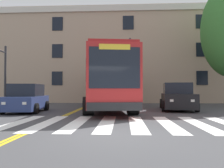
# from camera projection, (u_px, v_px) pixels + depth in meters

# --- Properties ---
(ground_plane) EXTENTS (120.00, 120.00, 0.00)m
(ground_plane) POSITION_uv_depth(u_px,v_px,m) (112.00, 134.00, 6.45)
(ground_plane) COLOR #424244
(crosswalk) EXTENTS (10.10, 4.44, 0.01)m
(crosswalk) POSITION_uv_depth(u_px,v_px,m) (137.00, 123.00, 8.50)
(crosswalk) COLOR white
(crosswalk) RESTS_ON ground
(lane_line_yellow_inner) EXTENTS (0.12, 36.00, 0.01)m
(lane_line_yellow_inner) POSITION_uv_depth(u_px,v_px,m) (94.00, 103.00, 22.66)
(lane_line_yellow_inner) COLOR gold
(lane_line_yellow_inner) RESTS_ON ground
(lane_line_yellow_outer) EXTENTS (0.12, 36.00, 0.01)m
(lane_line_yellow_outer) POSITION_uv_depth(u_px,v_px,m) (96.00, 103.00, 22.65)
(lane_line_yellow_outer) COLOR gold
(lane_line_yellow_outer) RESTS_ON ground
(city_bus) EXTENTS (3.97, 11.37, 3.57)m
(city_bus) POSITION_uv_depth(u_px,v_px,m) (107.00, 81.00, 14.89)
(city_bus) COLOR #B22323
(city_bus) RESTS_ON ground
(car_navy_near_lane) EXTENTS (2.28, 3.78, 1.67)m
(car_navy_near_lane) POSITION_uv_depth(u_px,v_px,m) (27.00, 99.00, 12.98)
(car_navy_near_lane) COLOR navy
(car_navy_near_lane) RESTS_ON ground
(car_black_far_lane) EXTENTS (2.57, 4.76, 1.78)m
(car_black_far_lane) POSITION_uv_depth(u_px,v_px,m) (177.00, 97.00, 14.52)
(car_black_far_lane) COLOR black
(car_black_far_lane) RESTS_ON ground
(car_white_behind_bus) EXTENTS (2.61, 4.88, 2.30)m
(car_white_behind_bus) POSITION_uv_depth(u_px,v_px,m) (116.00, 92.00, 24.80)
(car_white_behind_bus) COLOR white
(car_white_behind_bus) RESTS_ON ground
(traffic_light_overhead) EXTENTS (0.70, 4.09, 5.21)m
(traffic_light_overhead) POSITION_uv_depth(u_px,v_px,m) (126.00, 61.00, 16.76)
(traffic_light_overhead) COLOR #28282D
(traffic_light_overhead) RESTS_ON ground
(building_facade) EXTENTS (36.38, 8.12, 10.05)m
(building_facade) POSITION_uv_depth(u_px,v_px,m) (128.00, 59.00, 25.98)
(building_facade) COLOR tan
(building_facade) RESTS_ON ground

